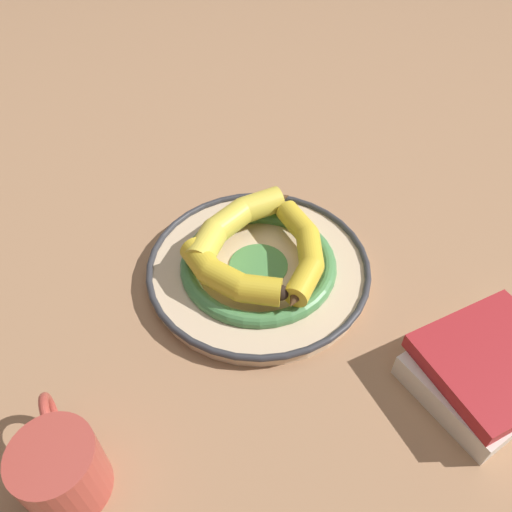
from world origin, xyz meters
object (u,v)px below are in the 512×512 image
(decorative_bowl, at_px, (256,267))
(banana_a, at_px, (301,252))
(banana_b, at_px, (232,221))
(banana_c, at_px, (223,275))
(book_stack, at_px, (488,367))
(coffee_mug, at_px, (57,468))

(decorative_bowl, bearing_deg, banana_a, -94.13)
(banana_b, distance_m, banana_c, 0.10)
(decorative_bowl, bearing_deg, book_stack, -122.83)
(book_stack, height_order, coffee_mug, coffee_mug)
(banana_c, bearing_deg, book_stack, 12.54)
(banana_b, relative_size, coffee_mug, 1.28)
(banana_a, height_order, coffee_mug, coffee_mug)
(decorative_bowl, relative_size, banana_c, 2.13)
(decorative_bowl, bearing_deg, banana_b, 31.32)
(banana_b, bearing_deg, coffee_mug, 16.62)
(decorative_bowl, relative_size, book_stack, 1.46)
(banana_a, distance_m, banana_b, 0.11)
(decorative_bowl, bearing_deg, banana_c, 137.46)
(banana_a, bearing_deg, book_stack, -129.70)
(decorative_bowl, xyz_separation_m, coffee_mug, (-0.29, 0.20, 0.03))
(banana_b, relative_size, banana_c, 1.07)
(banana_a, relative_size, banana_b, 1.24)
(banana_c, xyz_separation_m, book_stack, (-0.13, -0.31, -0.02))
(decorative_bowl, distance_m, book_stack, 0.32)
(banana_a, height_order, banana_c, banana_c)
(banana_b, bearing_deg, banana_a, 100.18)
(banana_b, xyz_separation_m, coffee_mug, (-0.34, 0.16, -0.01))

